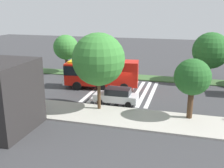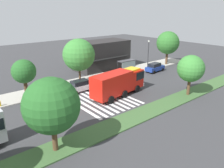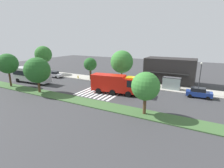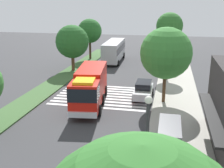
# 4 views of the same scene
# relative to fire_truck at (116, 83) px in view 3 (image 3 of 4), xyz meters

# --- Properties ---
(ground_plane) EXTENTS (120.00, 120.00, 0.00)m
(ground_plane) POSITION_rel_fire_truck_xyz_m (-3.03, 0.57, -2.03)
(ground_plane) COLOR #38383A
(sidewalk) EXTENTS (60.00, 4.73, 0.14)m
(sidewalk) POSITION_rel_fire_truck_xyz_m (-3.03, 8.58, -1.96)
(sidewalk) COLOR #ADA89E
(sidewalk) RESTS_ON ground_plane
(median_strip) EXTENTS (60.00, 3.00, 0.14)m
(median_strip) POSITION_rel_fire_truck_xyz_m (-3.03, -6.58, -1.96)
(median_strip) COLOR #3D6033
(median_strip) RESTS_ON ground_plane
(crosswalk) EXTENTS (7.65, 10.16, 0.01)m
(crosswalk) POSITION_rel_fire_truck_xyz_m (-3.14, 0.57, -2.02)
(crosswalk) COLOR silver
(crosswalk) RESTS_ON ground_plane
(fire_truck) EXTENTS (9.62, 3.78, 3.60)m
(fire_truck) POSITION_rel_fire_truck_xyz_m (0.00, 0.00, 0.00)
(fire_truck) COLOR red
(fire_truck) RESTS_ON ground_plane
(parked_car_west) EXTENTS (4.79, 2.03, 1.69)m
(parked_car_west) POSITION_rel_fire_truck_xyz_m (-21.77, 5.01, -1.16)
(parked_car_west) COLOR silver
(parked_car_west) RESTS_ON ground_plane
(parked_car_mid) EXTENTS (4.67, 2.08, 1.75)m
(parked_car_mid) POSITION_rel_fire_truck_xyz_m (-3.51, 5.01, -1.13)
(parked_car_mid) COLOR silver
(parked_car_mid) RESTS_ON ground_plane
(parked_car_east) EXTENTS (4.40, 2.19, 1.79)m
(parked_car_east) POSITION_rel_fire_truck_xyz_m (13.99, 5.01, -1.12)
(parked_car_east) COLOR navy
(parked_car_east) RESTS_ON ground_plane
(transit_bus) EXTENTS (10.26, 3.16, 3.54)m
(transit_bus) POSITION_rel_fire_truck_xyz_m (-21.61, -1.97, 0.07)
(transit_bus) COLOR #B2B2B7
(transit_bus) RESTS_ON ground_plane
(bus_stop_shelter) EXTENTS (3.50, 1.40, 2.46)m
(bus_stop_shelter) POSITION_rel_fire_truck_xyz_m (8.80, 7.54, -0.14)
(bus_stop_shelter) COLOR #4C4C51
(bus_stop_shelter) RESTS_ON sidewalk
(bench_near_shelter) EXTENTS (1.60, 0.50, 0.90)m
(bench_near_shelter) POSITION_rel_fire_truck_xyz_m (4.80, 7.56, -1.44)
(bench_near_shelter) COLOR #2D472D
(bench_near_shelter) RESTS_ON sidewalk
(street_lamp) EXTENTS (0.36, 0.36, 5.97)m
(street_lamp) POSITION_rel_fire_truck_xyz_m (13.83, 6.81, 1.65)
(street_lamp) COLOR #2D2D30
(street_lamp) RESTS_ON sidewalk
(storefront_building) EXTENTS (11.26, 6.43, 5.86)m
(storefront_building) POSITION_rel_fire_truck_xyz_m (7.24, 13.74, 0.90)
(storefront_building) COLOR #282626
(storefront_building) RESTS_ON ground_plane
(sidewalk_tree_far_west) EXTENTS (4.90, 4.90, 8.14)m
(sidewalk_tree_far_west) POSITION_rel_fire_truck_xyz_m (-27.83, 7.21, 3.77)
(sidewalk_tree_far_west) COLOR #47301E
(sidewalk_tree_far_west) RESTS_ON sidewalk
(sidewalk_tree_west) EXTENTS (3.29, 3.29, 5.55)m
(sidewalk_tree_west) POSITION_rel_fire_truck_xyz_m (-11.07, 7.21, 1.97)
(sidewalk_tree_west) COLOR #47301E
(sidewalk_tree_west) RESTS_ON sidewalk
(sidewalk_tree_center) EXTENTS (5.13, 5.13, 7.61)m
(sidewalk_tree_center) POSITION_rel_fire_truck_xyz_m (-2.27, 7.21, 3.15)
(sidewalk_tree_center) COLOR #513823
(sidewalk_tree_center) RESTS_ON sidewalk
(median_tree_far_west) EXTENTS (4.26, 4.26, 7.12)m
(median_tree_far_west) POSITION_rel_fire_truck_xyz_m (-22.66, -6.58, 3.08)
(median_tree_far_west) COLOR #47301E
(median_tree_far_west) RESTS_ON median_strip
(median_tree_west) EXTENTS (4.87, 4.87, 6.75)m
(median_tree_west) POSITION_rel_fire_truck_xyz_m (-13.48, -6.58, 2.41)
(median_tree_west) COLOR #513823
(median_tree_west) RESTS_ON median_strip
(median_tree_center) EXTENTS (3.84, 3.84, 5.86)m
(median_tree_center) POSITION_rel_fire_truck_xyz_m (7.69, -6.58, 2.03)
(median_tree_center) COLOR #513823
(median_tree_center) RESTS_ON median_strip
(fire_hydrant) EXTENTS (0.28, 0.28, 0.70)m
(fire_hydrant) POSITION_rel_fire_truck_xyz_m (-14.79, 6.71, -1.54)
(fire_hydrant) COLOR gold
(fire_hydrant) RESTS_ON sidewalk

